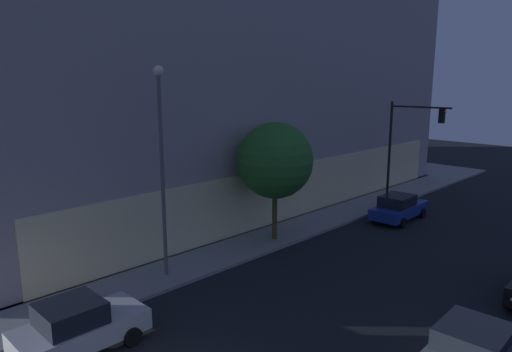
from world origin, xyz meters
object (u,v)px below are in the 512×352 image
modern_building (163,71)px  car_blue (398,207)px  street_lamp_sidewalk (161,149)px  car_silver (78,326)px  traffic_light_far_corner (407,137)px  sidewalk_tree (275,161)px

modern_building → car_blue: 20.84m
street_lamp_sidewalk → car_silver: size_ratio=2.20×
street_lamp_sidewalk → car_blue: size_ratio=1.96×
car_silver → traffic_light_far_corner: bearing=2.9°
modern_building → sidewalk_tree: (-4.08, -15.85, -4.80)m
car_blue → sidewalk_tree: bearing=161.5°
street_lamp_sidewalk → car_silver: bearing=-152.2°
street_lamp_sidewalk → car_silver: 7.61m
traffic_light_far_corner → sidewalk_tree: 11.60m
sidewalk_tree → car_silver: size_ratio=1.54×
car_silver → car_blue: size_ratio=0.89×
car_blue → car_silver: bearing=179.4°
modern_building → street_lamp_sidewalk: 19.37m
modern_building → car_silver: size_ratio=9.01×
street_lamp_sidewalk → car_silver: (-5.21, -2.75, -4.83)m
sidewalk_tree → car_silver: bearing=-168.0°
car_silver → sidewalk_tree: bearing=12.0°
car_blue → traffic_light_far_corner: bearing=23.3°
street_lamp_sidewalk → car_silver: street_lamp_sidewalk is taller
traffic_light_far_corner → modern_building: bearing=113.4°
traffic_light_far_corner → sidewalk_tree: traffic_light_far_corner is taller
sidewalk_tree → modern_building: bearing=75.6°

